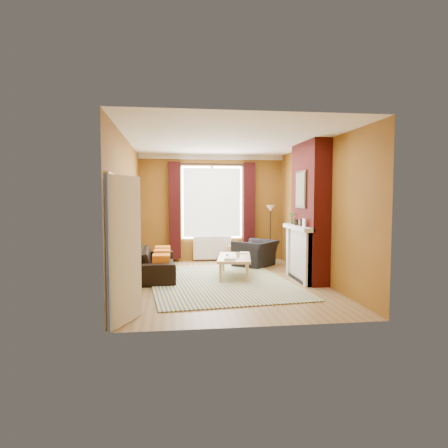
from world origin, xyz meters
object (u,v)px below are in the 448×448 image
(armchair, at_px, (256,253))
(wicker_stool, at_px, (234,254))
(sofa, at_px, (155,263))
(coffee_table, at_px, (234,259))
(floor_lamp, at_px, (270,217))

(armchair, distance_m, wicker_stool, 0.80)
(sofa, height_order, armchair, armchair)
(coffee_table, distance_m, wicker_stool, 1.95)
(armchair, xyz_separation_m, coffee_table, (-0.73, -1.26, 0.08))
(coffee_table, relative_size, wicker_stool, 3.34)
(armchair, height_order, coffee_table, armchair)
(armchair, bearing_deg, sofa, -25.22)
(sofa, xyz_separation_m, coffee_table, (1.67, -0.27, 0.09))
(sofa, bearing_deg, armchair, -69.23)
(armchair, relative_size, coffee_table, 0.68)
(sofa, xyz_separation_m, wicker_stool, (1.96, 1.65, -0.09))
(sofa, height_order, floor_lamp, floor_lamp)
(wicker_stool, bearing_deg, armchair, -56.02)
(sofa, relative_size, wicker_stool, 4.89)
(coffee_table, relative_size, floor_lamp, 0.96)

